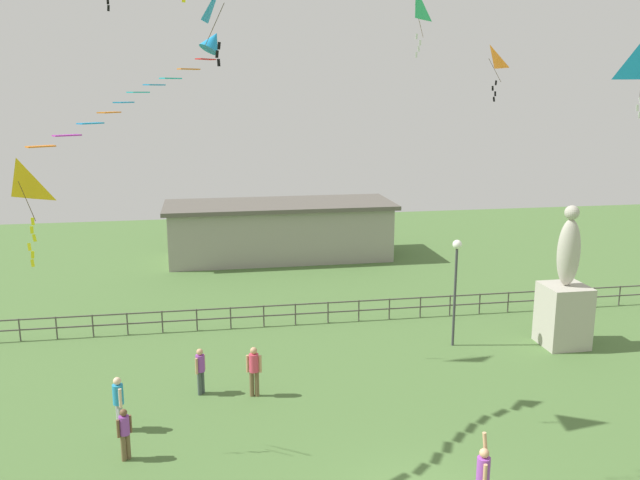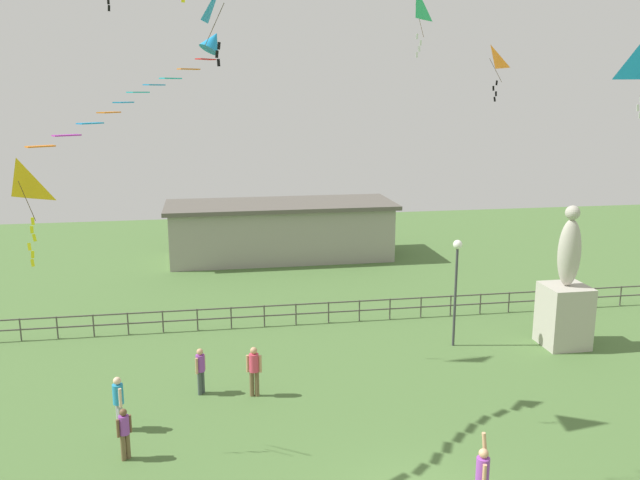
% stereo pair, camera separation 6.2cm
% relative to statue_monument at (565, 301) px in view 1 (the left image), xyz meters
% --- Properties ---
extents(statue_monument, '(1.68, 1.68, 5.66)m').
position_rel_statue_monument_xyz_m(statue_monument, '(0.00, 0.00, 0.00)').
color(statue_monument, '#B2AD9E').
rests_on(statue_monument, ground_plane).
extents(lamppost, '(0.36, 0.36, 4.32)m').
position_rel_statue_monument_xyz_m(lamppost, '(-4.30, 0.70, 1.31)').
color(lamppost, '#38383D').
rests_on(lamppost, ground_plane).
extents(person_0, '(0.32, 0.48, 1.70)m').
position_rel_statue_monument_xyz_m(person_0, '(-16.58, -4.08, -0.86)').
color(person_0, '#99999E').
rests_on(person_0, ground_plane).
extents(person_1, '(0.33, 0.41, 1.61)m').
position_rel_statue_monument_xyz_m(person_1, '(-14.19, -2.00, -0.91)').
color(person_1, '#3F4C47').
rests_on(person_1, ground_plane).
extents(person_2, '(0.38, 0.31, 1.50)m').
position_rel_statue_monument_xyz_m(person_2, '(-16.23, -5.78, -0.97)').
color(person_2, brown).
rests_on(person_2, ground_plane).
extents(person_3, '(0.35, 0.51, 2.02)m').
position_rel_statue_monument_xyz_m(person_3, '(-7.59, -9.74, -0.82)').
color(person_3, brown).
rests_on(person_3, ground_plane).
extents(person_4, '(0.51, 0.32, 1.72)m').
position_rel_statue_monument_xyz_m(person_4, '(-12.45, -2.46, -0.85)').
color(person_4, brown).
rests_on(person_4, ground_plane).
extents(kite_0, '(0.92, 0.98, 2.21)m').
position_rel_statue_monument_xyz_m(kite_0, '(-2.18, 3.44, 9.32)').
color(kite_0, orange).
extents(kite_1, '(1.02, 1.08, 2.50)m').
position_rel_statue_monument_xyz_m(kite_1, '(-5.90, 1.84, 11.15)').
color(kite_1, '#1EB759').
extents(kite_4, '(1.18, 0.99, 2.84)m').
position_rel_statue_monument_xyz_m(kite_4, '(-18.44, -5.29, 5.77)').
color(kite_4, yellow).
extents(kite_5, '(0.89, 0.85, 2.18)m').
position_rel_statue_monument_xyz_m(kite_5, '(-13.15, -4.34, 10.29)').
color(kite_5, '#198CD1').
extents(streamer_kite, '(4.82, 4.81, 3.02)m').
position_rel_statue_monument_xyz_m(streamer_kite, '(-13.83, -3.30, 9.18)').
color(streamer_kite, '#198CD1').
extents(waterfront_railing, '(36.02, 0.06, 0.95)m').
position_rel_statue_monument_xyz_m(waterfront_railing, '(-9.41, 4.19, -1.21)').
color(waterfront_railing, '#4C4742').
rests_on(waterfront_railing, ground_plane).
extents(pavilion_building, '(13.65, 5.09, 3.40)m').
position_rel_statue_monument_xyz_m(pavilion_building, '(-9.43, 16.19, -0.12)').
color(pavilion_building, gray).
rests_on(pavilion_building, ground_plane).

